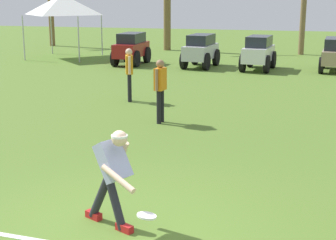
{
  "coord_description": "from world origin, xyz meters",
  "views": [
    {
      "loc": [
        2.2,
        -5.87,
        3.1
      ],
      "look_at": [
        -0.08,
        2.77,
        0.9
      ],
      "focal_mm": 55.0,
      "sensor_mm": 36.0,
      "label": 1
    }
  ],
  "objects_px": {
    "parked_car_slot_d": "(335,53)",
    "event_tent": "(63,5)",
    "parked_car_slot_b": "(201,50)",
    "parked_car_slot_c": "(259,52)",
    "parked_car_slot_a": "(131,48)",
    "frisbee_thrower": "(113,172)",
    "teammate_near_sideline": "(160,85)",
    "frisbee_in_flight": "(147,216)",
    "teammate_midfield": "(129,70)"
  },
  "relations": [
    {
      "from": "frisbee_in_flight",
      "to": "teammate_midfield",
      "type": "relative_size",
      "value": 0.22
    },
    {
      "from": "parked_car_slot_c",
      "to": "parked_car_slot_d",
      "type": "bearing_deg",
      "value": 8.56
    },
    {
      "from": "frisbee_thrower",
      "to": "parked_car_slot_b",
      "type": "bearing_deg",
      "value": 97.03
    },
    {
      "from": "parked_car_slot_b",
      "to": "parked_car_slot_c",
      "type": "bearing_deg",
      "value": -4.54
    },
    {
      "from": "parked_car_slot_a",
      "to": "event_tent",
      "type": "distance_m",
      "value": 4.65
    },
    {
      "from": "frisbee_in_flight",
      "to": "parked_car_slot_b",
      "type": "height_order",
      "value": "parked_car_slot_b"
    },
    {
      "from": "teammate_midfield",
      "to": "parked_car_slot_d",
      "type": "xyz_separation_m",
      "value": [
        6.15,
        7.98,
        -0.22
      ]
    },
    {
      "from": "frisbee_in_flight",
      "to": "teammate_near_sideline",
      "type": "distance_m",
      "value": 6.54
    },
    {
      "from": "teammate_midfield",
      "to": "parked_car_slot_d",
      "type": "relative_size",
      "value": 0.63
    },
    {
      "from": "parked_car_slot_b",
      "to": "event_tent",
      "type": "relative_size",
      "value": 0.79
    },
    {
      "from": "parked_car_slot_d",
      "to": "event_tent",
      "type": "xyz_separation_m",
      "value": [
        -12.73,
        1.32,
        1.86
      ]
    },
    {
      "from": "parked_car_slot_a",
      "to": "parked_car_slot_b",
      "type": "xyz_separation_m",
      "value": [
        3.18,
        -0.08,
        0.0
      ]
    },
    {
      "from": "parked_car_slot_b",
      "to": "event_tent",
      "type": "xyz_separation_m",
      "value": [
        -7.18,
        1.59,
        1.84
      ]
    },
    {
      "from": "frisbee_in_flight",
      "to": "event_tent",
      "type": "bearing_deg",
      "value": 118.58
    },
    {
      "from": "teammate_midfield",
      "to": "parked_car_slot_c",
      "type": "xyz_separation_m",
      "value": [
        3.08,
        7.52,
        -0.2
      ]
    },
    {
      "from": "parked_car_slot_c",
      "to": "parked_car_slot_a",
      "type": "bearing_deg",
      "value": 177.21
    },
    {
      "from": "frisbee_in_flight",
      "to": "parked_car_slot_d",
      "type": "relative_size",
      "value": 0.14
    },
    {
      "from": "parked_car_slot_c",
      "to": "teammate_midfield",
      "type": "bearing_deg",
      "value": -112.3
    },
    {
      "from": "teammate_midfield",
      "to": "event_tent",
      "type": "xyz_separation_m",
      "value": [
        -6.58,
        9.3,
        1.64
      ]
    },
    {
      "from": "parked_car_slot_c",
      "to": "event_tent",
      "type": "bearing_deg",
      "value": 169.55
    },
    {
      "from": "parked_car_slot_b",
      "to": "event_tent",
      "type": "distance_m",
      "value": 7.58
    },
    {
      "from": "parked_car_slot_a",
      "to": "parked_car_slot_d",
      "type": "height_order",
      "value": "parked_car_slot_a"
    },
    {
      "from": "parked_car_slot_a",
      "to": "parked_car_slot_b",
      "type": "bearing_deg",
      "value": -1.42
    },
    {
      "from": "teammate_near_sideline",
      "to": "parked_car_slot_d",
      "type": "relative_size",
      "value": 0.63
    },
    {
      "from": "frisbee_in_flight",
      "to": "parked_car_slot_d",
      "type": "height_order",
      "value": "parked_car_slot_d"
    },
    {
      "from": "teammate_midfield",
      "to": "teammate_near_sideline",
      "type": "bearing_deg",
      "value": -55.27
    },
    {
      "from": "teammate_midfield",
      "to": "parked_car_slot_c",
      "type": "relative_size",
      "value": 0.64
    },
    {
      "from": "frisbee_thrower",
      "to": "teammate_near_sideline",
      "type": "relative_size",
      "value": 0.89
    },
    {
      "from": "frisbee_in_flight",
      "to": "parked_car_slot_b",
      "type": "relative_size",
      "value": 0.14
    },
    {
      "from": "parked_car_slot_c",
      "to": "parked_car_slot_d",
      "type": "height_order",
      "value": "parked_car_slot_c"
    },
    {
      "from": "frisbee_thrower",
      "to": "teammate_near_sideline",
      "type": "distance_m",
      "value": 5.87
    },
    {
      "from": "frisbee_thrower",
      "to": "event_tent",
      "type": "xyz_separation_m",
      "value": [
        -9.12,
        17.37,
        1.79
      ]
    },
    {
      "from": "frisbee_in_flight",
      "to": "parked_car_slot_a",
      "type": "xyz_separation_m",
      "value": [
        -5.76,
        16.39,
        0.27
      ]
    },
    {
      "from": "teammate_near_sideline",
      "to": "parked_car_slot_b",
      "type": "xyz_separation_m",
      "value": [
        -0.98,
        9.99,
        -0.2
      ]
    },
    {
      "from": "frisbee_in_flight",
      "to": "parked_car_slot_c",
      "type": "height_order",
      "value": "parked_car_slot_c"
    },
    {
      "from": "frisbee_in_flight",
      "to": "teammate_midfield",
      "type": "bearing_deg",
      "value": 110.24
    },
    {
      "from": "teammate_near_sideline",
      "to": "parked_car_slot_a",
      "type": "distance_m",
      "value": 10.9
    },
    {
      "from": "frisbee_in_flight",
      "to": "parked_car_slot_a",
      "type": "distance_m",
      "value": 17.38
    },
    {
      "from": "frisbee_in_flight",
      "to": "parked_car_slot_c",
      "type": "xyz_separation_m",
      "value": [
        -0.09,
        16.12,
        0.27
      ]
    },
    {
      "from": "frisbee_in_flight",
      "to": "parked_car_slot_d",
      "type": "distance_m",
      "value": 16.84
    },
    {
      "from": "parked_car_slot_b",
      "to": "parked_car_slot_d",
      "type": "xyz_separation_m",
      "value": [
        5.55,
        0.26,
        -0.02
      ]
    },
    {
      "from": "parked_car_slot_a",
      "to": "parked_car_slot_c",
      "type": "height_order",
      "value": "same"
    },
    {
      "from": "frisbee_thrower",
      "to": "parked_car_slot_d",
      "type": "bearing_deg",
      "value": 77.32
    },
    {
      "from": "frisbee_in_flight",
      "to": "parked_car_slot_d",
      "type": "xyz_separation_m",
      "value": [
        2.98,
        16.58,
        0.25
      ]
    },
    {
      "from": "teammate_near_sideline",
      "to": "teammate_midfield",
      "type": "relative_size",
      "value": 1.0
    },
    {
      "from": "parked_car_slot_d",
      "to": "event_tent",
      "type": "height_order",
      "value": "event_tent"
    },
    {
      "from": "frisbee_thrower",
      "to": "teammate_midfield",
      "type": "relative_size",
      "value": 0.89
    },
    {
      "from": "frisbee_thrower",
      "to": "frisbee_in_flight",
      "type": "bearing_deg",
      "value": -40.13
    },
    {
      "from": "parked_car_slot_b",
      "to": "teammate_midfield",
      "type": "bearing_deg",
      "value": -94.4
    },
    {
      "from": "teammate_near_sideline",
      "to": "event_tent",
      "type": "bearing_deg",
      "value": 125.18
    }
  ]
}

